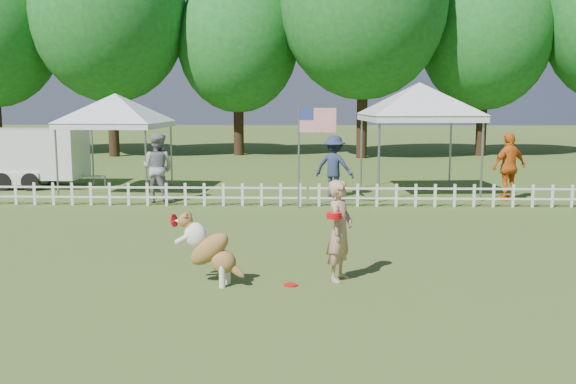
# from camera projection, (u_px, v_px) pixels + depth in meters

# --- Properties ---
(ground) EXTENTS (120.00, 120.00, 0.00)m
(ground) POSITION_uv_depth(u_px,v_px,m) (278.00, 282.00, 9.80)
(ground) COLOR #39551B
(ground) RESTS_ON ground
(picket_fence) EXTENTS (22.00, 0.08, 0.60)m
(picket_fence) POSITION_uv_depth(u_px,v_px,m) (290.00, 195.00, 16.68)
(picket_fence) COLOR silver
(picket_fence) RESTS_ON ground
(handler) EXTENTS (0.57, 0.67, 1.56)m
(handler) POSITION_uv_depth(u_px,v_px,m) (340.00, 231.00, 9.78)
(handler) COLOR tan
(handler) RESTS_ON ground
(dog) EXTENTS (1.10, 0.63, 1.08)m
(dog) POSITION_uv_depth(u_px,v_px,m) (210.00, 249.00, 9.59)
(dog) COLOR brown
(dog) RESTS_ON ground
(frisbee_on_turf) EXTENTS (0.27, 0.27, 0.02)m
(frisbee_on_turf) POSITION_uv_depth(u_px,v_px,m) (291.00, 285.00, 9.60)
(frisbee_on_turf) COLOR red
(frisbee_on_turf) RESTS_ON ground
(canopy_tent_left) EXTENTS (2.94, 2.94, 2.87)m
(canopy_tent_left) POSITION_uv_depth(u_px,v_px,m) (117.00, 145.00, 18.94)
(canopy_tent_left) COLOR silver
(canopy_tent_left) RESTS_ON ground
(canopy_tent_right) EXTENTS (3.32, 3.32, 3.18)m
(canopy_tent_right) POSITION_uv_depth(u_px,v_px,m) (418.00, 140.00, 18.65)
(canopy_tent_right) COLOR silver
(canopy_tent_right) RESTS_ON ground
(cargo_trailer) EXTENTS (4.28, 1.89, 1.88)m
(cargo_trailer) POSITION_uv_depth(u_px,v_px,m) (28.00, 157.00, 20.32)
(cargo_trailer) COLOR white
(cargo_trailer) RESTS_ON ground
(flag_pole) EXTENTS (1.01, 0.24, 2.61)m
(flag_pole) POSITION_uv_depth(u_px,v_px,m) (299.00, 157.00, 16.22)
(flag_pole) COLOR gray
(flag_pole) RESTS_ON ground
(spectator_a) EXTENTS (1.08, 0.95, 1.86)m
(spectator_a) POSITION_uv_depth(u_px,v_px,m) (158.00, 168.00, 17.30)
(spectator_a) COLOR gray
(spectator_a) RESTS_ON ground
(spectator_b) EXTENTS (1.30, 1.05, 1.75)m
(spectator_b) POSITION_uv_depth(u_px,v_px,m) (334.00, 166.00, 18.19)
(spectator_b) COLOR #242F4E
(spectator_b) RESTS_ON ground
(spectator_c) EXTENTS (1.18, 0.89, 1.87)m
(spectator_c) POSITION_uv_depth(u_px,v_px,m) (509.00, 167.00, 17.55)
(spectator_c) COLOR orange
(spectator_c) RESTS_ON ground
(tree_left) EXTENTS (7.40, 7.40, 12.00)m
(tree_left) POSITION_uv_depth(u_px,v_px,m) (110.00, 31.00, 30.48)
(tree_left) COLOR #19581D
(tree_left) RESTS_ON ground
(tree_center_left) EXTENTS (6.00, 6.00, 9.80)m
(tree_center_left) POSITION_uv_depth(u_px,v_px,m) (238.00, 55.00, 31.44)
(tree_center_left) COLOR #19581D
(tree_center_left) RESTS_ON ground
(tree_center_right) EXTENTS (7.60, 7.60, 12.60)m
(tree_center_right) POSITION_uv_depth(u_px,v_px,m) (364.00, 22.00, 29.58)
(tree_center_right) COLOR #19581D
(tree_center_right) RESTS_ON ground
(tree_right) EXTENTS (6.20, 6.20, 10.40)m
(tree_right) POSITION_uv_depth(u_px,v_px,m) (485.00, 49.00, 31.03)
(tree_right) COLOR #19581D
(tree_right) RESTS_ON ground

